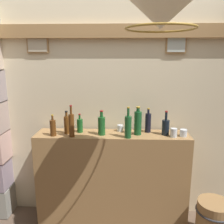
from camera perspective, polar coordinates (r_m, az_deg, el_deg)
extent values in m
cube|color=beige|center=(2.74, 0.27, -0.23)|extent=(3.69, 0.08, 2.46)
cube|color=#9E7547|center=(2.62, 0.24, 18.89)|extent=(3.69, 0.10, 0.14)
cube|color=#9E7547|center=(2.77, -17.43, 15.09)|extent=(0.23, 0.03, 0.17)
cube|color=#BFB297|center=(2.75, -17.55, 15.10)|extent=(0.20, 0.01, 0.14)
cube|color=#9E7547|center=(2.67, 15.17, 15.33)|extent=(0.21, 0.03, 0.17)
cube|color=#B8C4BC|center=(2.66, 15.24, 15.34)|extent=(0.18, 0.01, 0.14)
cube|color=beige|center=(3.05, -25.38, -7.33)|extent=(0.19, 0.32, 0.33)
cube|color=#9E7547|center=(2.75, 0.05, -15.80)|extent=(1.64, 0.34, 1.06)
cylinder|color=black|center=(2.60, 8.67, -2.62)|extent=(0.06, 0.06, 0.21)
cylinder|color=black|center=(2.56, 8.77, 0.14)|extent=(0.02, 0.02, 0.05)
cylinder|color=#B7932D|center=(2.56, 8.79, 0.80)|extent=(0.03, 0.03, 0.01)
cylinder|color=#1B5326|center=(2.39, 3.88, -3.67)|extent=(0.07, 0.07, 0.22)
cylinder|color=#1B5326|center=(2.35, 3.94, -0.07)|extent=(0.02, 0.02, 0.09)
cylinder|color=#B7932D|center=(2.34, 3.96, 1.09)|extent=(0.03, 0.03, 0.01)
cylinder|color=brown|center=(2.57, -10.83, -3.10)|extent=(0.06, 0.06, 0.19)
cylinder|color=brown|center=(2.54, -10.95, -0.55)|extent=(0.03, 0.03, 0.05)
cylinder|color=black|center=(2.53, -10.97, 0.09)|extent=(0.03, 0.03, 0.01)
cylinder|color=#1B5824|center=(2.48, -2.52, -3.38)|extent=(0.08, 0.08, 0.19)
cylinder|color=#1B5824|center=(2.45, -2.55, -0.58)|extent=(0.03, 0.03, 0.06)
cylinder|color=maroon|center=(2.44, -2.56, 0.24)|extent=(0.04, 0.04, 0.01)
cylinder|color=#1A5922|center=(2.59, -7.75, -3.29)|extent=(0.06, 0.06, 0.15)
cylinder|color=#1A5922|center=(2.57, -7.82, -1.21)|extent=(0.02, 0.02, 0.05)
cylinder|color=maroon|center=(2.56, -7.84, -0.56)|extent=(0.02, 0.02, 0.01)
cylinder|color=#185226|center=(2.50, 6.23, -2.69)|extent=(0.08, 0.08, 0.25)
cylinder|color=#185226|center=(2.46, 6.32, 0.55)|extent=(0.04, 0.04, 0.04)
cylinder|color=#B7932D|center=(2.45, 6.33, 1.15)|extent=(0.04, 0.04, 0.01)
cylinder|color=black|center=(2.55, 12.79, -3.67)|extent=(0.08, 0.08, 0.16)
cylinder|color=black|center=(2.51, 12.93, -0.99)|extent=(0.03, 0.03, 0.09)
cylinder|color=maroon|center=(2.50, 12.98, 0.12)|extent=(0.03, 0.03, 0.01)
cylinder|color=#5E3313|center=(2.45, -9.73, -3.25)|extent=(0.06, 0.06, 0.24)
cylinder|color=#5E3313|center=(2.41, -9.88, 0.39)|extent=(0.02, 0.02, 0.08)
cylinder|color=maroon|center=(2.40, -9.92, 1.48)|extent=(0.02, 0.02, 0.01)
cylinder|color=#5E3414|center=(2.53, -14.04, -3.76)|extent=(0.06, 0.06, 0.17)
cylinder|color=#5E3414|center=(2.50, -14.17, -1.39)|extent=(0.02, 0.02, 0.05)
cylinder|color=#B7932D|center=(2.49, -14.21, -0.72)|extent=(0.02, 0.02, 0.01)
cylinder|color=silver|center=(2.55, 16.82, -4.85)|extent=(0.07, 0.07, 0.07)
cylinder|color=silver|center=(2.51, 14.65, -4.85)|extent=(0.07, 0.07, 0.09)
cylinder|color=silver|center=(2.62, 1.97, -3.89)|extent=(0.07, 0.07, 0.07)
cone|color=#EFE5C6|center=(1.76, 11.78, 22.45)|extent=(0.49, 0.49, 0.22)
torus|color=#AD8433|center=(1.75, 11.61, 19.14)|extent=(0.49, 0.49, 0.02)
cylinder|color=#9E7547|center=(2.85, 23.09, -23.16)|extent=(0.33, 0.33, 0.45)
torus|color=#333338|center=(2.78, 23.34, -21.04)|extent=(0.36, 0.36, 0.02)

